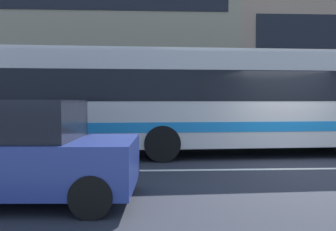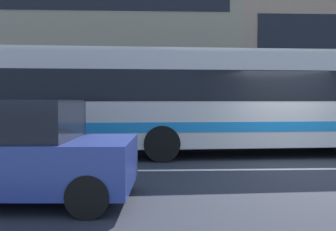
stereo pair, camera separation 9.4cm
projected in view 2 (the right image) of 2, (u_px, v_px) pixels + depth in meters
name	position (u px, v px, depth m)	size (l,w,h in m)	color
ground_plane	(304.00, 169.00, 8.17)	(160.00, 160.00, 0.00)	#272A32
lane_centre_line	(304.00, 169.00, 8.17)	(60.00, 0.16, 0.01)	silver
hedge_row_far	(334.00, 126.00, 14.16)	(14.79, 1.10, 1.13)	#305E1F
apartment_block_left	(95.00, 28.00, 23.50)	(18.04, 11.36, 13.52)	tan
transit_bus	(184.00, 99.00, 10.25)	(12.42, 3.02, 3.15)	beige
sedan_oncoming	(3.00, 153.00, 5.60)	(4.51, 2.03, 1.71)	navy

